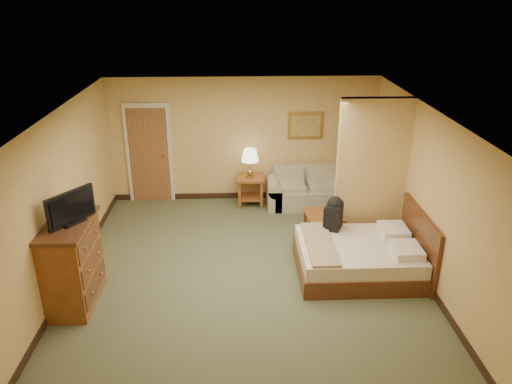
{
  "coord_description": "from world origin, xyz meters",
  "views": [
    {
      "loc": [
        -0.13,
        -6.93,
        4.26
      ],
      "look_at": [
        0.17,
        0.6,
        1.13
      ],
      "focal_mm": 35.0,
      "sensor_mm": 36.0,
      "label": 1
    }
  ],
  "objects_px": {
    "loveseat": "(306,193)",
    "coffee_table": "(325,220)",
    "bed": "(362,256)",
    "dresser": "(72,263)"
  },
  "relations": [
    {
      "from": "loveseat",
      "to": "coffee_table",
      "type": "distance_m",
      "value": 1.41
    },
    {
      "from": "coffee_table",
      "to": "bed",
      "type": "xyz_separation_m",
      "value": [
        0.38,
        -1.27,
        -0.04
      ]
    },
    {
      "from": "coffee_table",
      "to": "dresser",
      "type": "distance_m",
      "value": 4.37
    },
    {
      "from": "bed",
      "to": "dresser",
      "type": "bearing_deg",
      "value": -171.53
    },
    {
      "from": "dresser",
      "to": "bed",
      "type": "distance_m",
      "value": 4.36
    },
    {
      "from": "bed",
      "to": "coffee_table",
      "type": "bearing_deg",
      "value": 106.63
    },
    {
      "from": "loveseat",
      "to": "bed",
      "type": "xyz_separation_m",
      "value": [
        0.54,
        -2.67,
        0.02
      ]
    },
    {
      "from": "dresser",
      "to": "bed",
      "type": "relative_size",
      "value": 0.66
    },
    {
      "from": "dresser",
      "to": "bed",
      "type": "bearing_deg",
      "value": 8.47
    },
    {
      "from": "coffee_table",
      "to": "dresser",
      "type": "height_order",
      "value": "dresser"
    }
  ]
}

